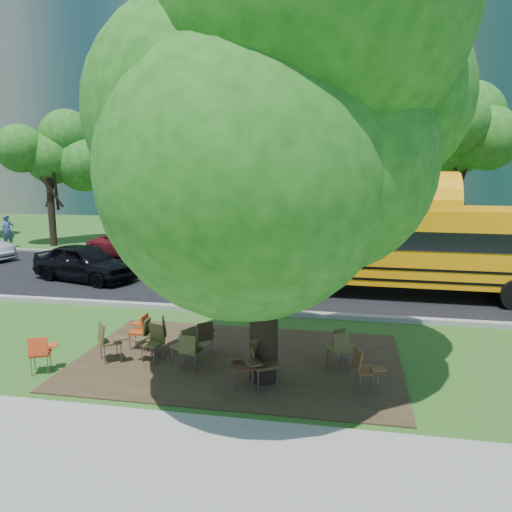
% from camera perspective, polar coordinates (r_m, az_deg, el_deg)
% --- Properties ---
extents(ground, '(160.00, 160.00, 0.00)m').
position_cam_1_polar(ground, '(11.86, -6.36, -10.60)').
color(ground, '#2E591B').
rests_on(ground, ground).
extents(sidewalk, '(60.00, 4.00, 0.04)m').
position_cam_1_polar(sidewalk, '(7.74, -18.17, -23.26)').
color(sidewalk, gray).
rests_on(sidewalk, ground).
extents(dirt_patch, '(7.00, 4.50, 0.03)m').
position_cam_1_polar(dirt_patch, '(11.17, -2.11, -11.83)').
color(dirt_patch, '#382819').
rests_on(dirt_patch, ground).
extents(asphalt_road, '(80.00, 8.00, 0.04)m').
position_cam_1_polar(asphalt_road, '(18.37, 0.00, -2.85)').
color(asphalt_road, black).
rests_on(asphalt_road, ground).
extents(kerb_near, '(80.00, 0.25, 0.14)m').
position_cam_1_polar(kerb_near, '(14.58, -2.92, -6.21)').
color(kerb_near, gray).
rests_on(kerb_near, ground).
extents(kerb_far, '(80.00, 0.25, 0.14)m').
position_cam_1_polar(kerb_far, '(22.32, 1.95, -0.33)').
color(kerb_far, gray).
rests_on(kerb_far, ground).
extents(building_main, '(38.00, 16.00, 22.00)m').
position_cam_1_polar(building_main, '(48.40, -3.12, 18.47)').
color(building_main, slate).
rests_on(building_main, ground).
extents(bg_tree_0, '(5.20, 5.20, 7.18)m').
position_cam_1_polar(bg_tree_0, '(28.11, -22.73, 10.33)').
color(bg_tree_0, black).
rests_on(bg_tree_0, ground).
extents(bg_tree_2, '(4.80, 4.80, 6.62)m').
position_cam_1_polar(bg_tree_2, '(27.84, -6.81, 10.32)').
color(bg_tree_2, black).
rests_on(bg_tree_2, ground).
extents(bg_tree_3, '(5.60, 5.60, 7.84)m').
position_cam_1_polar(bg_tree_3, '(25.03, 21.93, 11.51)').
color(bg_tree_3, black).
rests_on(bg_tree_3, ground).
extents(main_tree, '(7.20, 7.20, 8.71)m').
position_cam_1_polar(main_tree, '(9.35, 0.95, 15.65)').
color(main_tree, black).
rests_on(main_tree, ground).
extents(school_bus, '(11.89, 2.96, 2.89)m').
position_cam_1_polar(school_bus, '(16.90, 17.43, 1.20)').
color(school_bus, '#FF9C08').
rests_on(school_bus, ground).
extents(chair_0, '(0.55, 0.63, 0.81)m').
position_cam_1_polar(chair_0, '(11.28, -23.38, -9.86)').
color(chair_0, red).
rests_on(chair_0, ground).
extents(chair_1, '(0.76, 0.60, 0.89)m').
position_cam_1_polar(chair_1, '(11.35, -16.55, -9.02)').
color(chair_1, brown).
rests_on(chair_1, ground).
extents(chair_2, '(0.58, 0.74, 0.89)m').
position_cam_1_polar(chair_2, '(10.78, -7.98, -9.73)').
color(chair_2, brown).
rests_on(chair_2, ground).
extents(chair_3, '(0.63, 0.50, 0.82)m').
position_cam_1_polar(chair_3, '(11.19, -11.71, -9.30)').
color(chair_3, '#4C4821').
rests_on(chair_3, ground).
extents(chair_4, '(0.57, 0.48, 0.81)m').
position_cam_1_polar(chair_4, '(10.57, -7.44, -10.42)').
color(chair_4, '#4C4921').
rests_on(chair_4, ground).
extents(chair_5, '(0.65, 0.79, 0.97)m').
position_cam_1_polar(chair_5, '(9.69, 0.71, -11.66)').
color(chair_5, '#422E17').
rests_on(chair_5, ground).
extents(chair_6, '(0.64, 0.61, 0.90)m').
position_cam_1_polar(chair_6, '(9.72, -1.15, -11.87)').
color(chair_6, '#3D2316').
rests_on(chair_6, ground).
extents(chair_7, '(0.64, 0.59, 0.86)m').
position_cam_1_polar(chair_7, '(9.75, 12.25, -12.22)').
color(chair_7, '#4D331B').
rests_on(chair_7, ground).
extents(chair_8, '(0.49, 0.54, 0.84)m').
position_cam_1_polar(chair_8, '(11.95, -12.99, -8.02)').
color(chair_8, '#AA3812').
rests_on(chair_8, ground).
extents(chair_9, '(0.64, 0.56, 0.83)m').
position_cam_1_polar(chair_9, '(11.65, -11.01, -8.45)').
color(chair_9, '#41391C').
rests_on(chair_9, ground).
extents(chair_10, '(0.46, 0.50, 0.78)m').
position_cam_1_polar(chair_10, '(11.72, -11.88, -8.53)').
color(chair_10, '#43401D').
rests_on(chair_10, ground).
extents(chair_11, '(0.54, 0.68, 0.80)m').
position_cam_1_polar(chair_11, '(11.37, -5.92, -8.88)').
color(chair_11, '#3E2916').
rests_on(chair_11, ground).
extents(chair_12, '(0.52, 0.66, 0.77)m').
position_cam_1_polar(chair_12, '(11.02, 9.80, -9.72)').
color(chair_12, '#504D22').
rests_on(chair_12, ground).
extents(chair_13, '(0.56, 0.66, 0.83)m').
position_cam_1_polar(chair_13, '(10.69, 9.59, -10.15)').
color(chair_13, brown).
rests_on(chair_13, ground).
extents(black_car, '(4.36, 2.70, 1.39)m').
position_cam_1_polar(black_car, '(19.34, -18.98, -0.71)').
color(black_car, black).
rests_on(black_car, ground).
extents(bg_car_red, '(4.39, 2.34, 1.18)m').
position_cam_1_polar(bg_car_red, '(23.66, -13.70, 1.26)').
color(bg_car_red, '#560E15').
rests_on(bg_car_red, ground).
extents(pedestrian_a, '(0.68, 0.74, 1.70)m').
position_cam_1_polar(pedestrian_a, '(28.58, -26.50, 2.53)').
color(pedestrian_a, '#354A77').
rests_on(pedestrian_a, ground).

